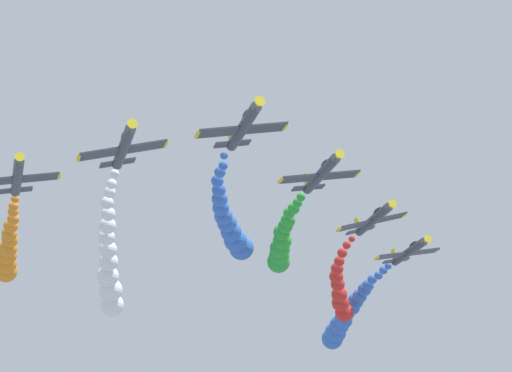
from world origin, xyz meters
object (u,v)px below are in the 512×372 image
airplane_right_inner (124,147)px  airplane_left_outer (374,219)px  airplane_lead (244,126)px  airplane_right_outer (17,176)px  airplane_trailing (409,252)px  airplane_left_inner (321,174)px

airplane_right_inner → airplane_left_outer: airplane_right_inner is taller
airplane_lead → airplane_right_inner: 12.95m
airplane_lead → airplane_right_outer: (20.63, -18.89, -0.06)m
airplane_lead → airplane_trailing: (-31.23, -28.29, -0.79)m
airplane_left_inner → airplane_right_inner: (21.79, 0.88, -0.09)m
airplane_right_outer → airplane_left_outer: bearing=179.2°
airplane_left_outer → airplane_right_outer: bearing=-0.8°
airplane_left_outer → airplane_right_outer: 42.34m
airplane_right_inner → airplane_left_inner: bearing=-177.7°
airplane_right_inner → airplane_left_outer: 34.09m
airplane_left_inner → airplane_right_outer: size_ratio=1.00×
airplane_left_inner → airplane_trailing: (-20.05, -19.97, -0.61)m
airplane_left_outer → airplane_right_outer: size_ratio=1.00×
airplane_left_outer → airplane_trailing: (-9.53, -9.99, -0.02)m
airplane_right_inner → airplane_trailing: (-41.84, -20.85, -0.52)m
airplane_right_outer → airplane_right_inner: bearing=131.2°
airplane_left_outer → airplane_right_inner: bearing=18.6°
airplane_right_outer → airplane_lead: bearing=137.5°
airplane_right_inner → airplane_right_outer: size_ratio=1.00×
airplane_left_inner → airplane_left_outer: size_ratio=1.00×
airplane_right_inner → airplane_right_outer: 15.23m
airplane_lead → airplane_right_outer: 27.97m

